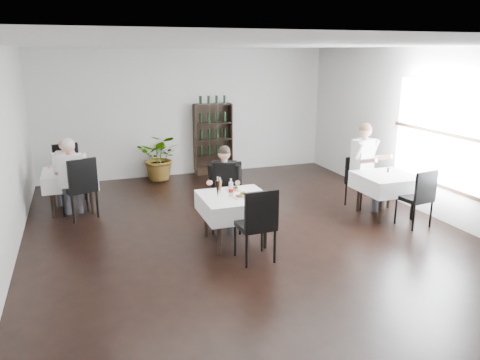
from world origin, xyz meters
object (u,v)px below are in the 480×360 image
wine_shelf (213,140)px  diner_main (224,182)px  main_table (235,205)px  potted_tree (160,157)px

wine_shelf → diner_main: bearing=-103.3°
wine_shelf → main_table: (-0.90, -4.31, -0.23)m
potted_tree → diner_main: (0.46, -3.52, 0.28)m
potted_tree → diner_main: diner_main is taller
main_table → potted_tree: 4.17m
wine_shelf → main_table: size_ratio=1.70×
diner_main → potted_tree: bearing=97.5°
wine_shelf → main_table: wine_shelf is taller
wine_shelf → potted_tree: (-1.33, -0.17, -0.30)m
wine_shelf → main_table: bearing=-101.8°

